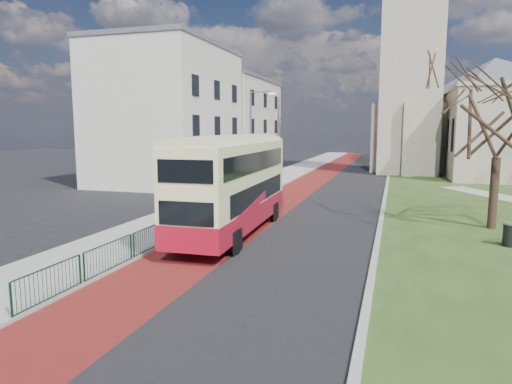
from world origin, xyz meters
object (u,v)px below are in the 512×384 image
at_px(winter_tree_near, 501,100).
at_px(litter_bin, 510,235).
at_px(streetlamp, 252,135).
at_px(bus, 233,181).

relative_size(winter_tree_near, litter_bin, 9.12).
xyz_separation_m(streetlamp, bus, (3.61, -14.63, -1.94)).
bearing_deg(litter_bin, bus, -174.26).
height_order(streetlamp, bus, streetlamp).
bearing_deg(winter_tree_near, litter_bin, -89.23).
height_order(streetlamp, winter_tree_near, winter_tree_near).
bearing_deg(litter_bin, streetlamp, 140.10).
xyz_separation_m(streetlamp, winter_tree_near, (15.96, -9.64, 1.98)).
bearing_deg(streetlamp, winter_tree_near, -31.13).
relative_size(streetlamp, winter_tree_near, 0.85).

